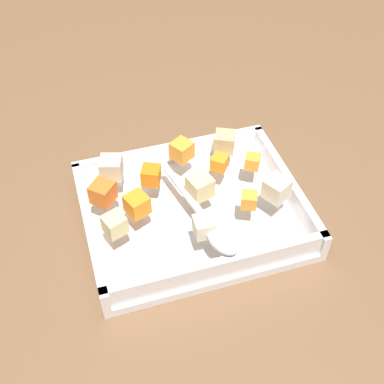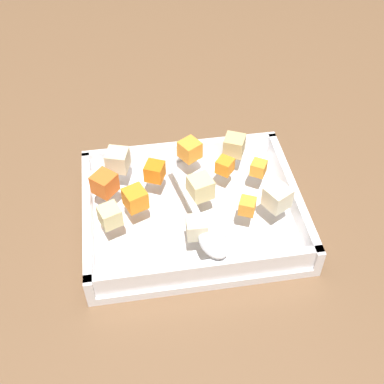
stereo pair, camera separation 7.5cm
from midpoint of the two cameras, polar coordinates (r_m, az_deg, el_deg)
ground_plane at (r=0.79m, az=-3.60°, el=-3.66°), size 4.00×4.00×0.00m
baking_dish at (r=0.78m, az=-2.74°, el=-2.47°), size 0.33×0.26×0.05m
carrot_chunk_corner_ne at (r=0.74m, az=-9.23°, el=-1.30°), size 0.04×0.04×0.03m
carrot_chunk_under_handle at (r=0.79m, az=0.40°, el=3.19°), size 0.03×0.03×0.02m
carrot_chunk_near_left at (r=0.74m, az=3.59°, el=-1.07°), size 0.03×0.03×0.02m
carrot_chunk_mid_right at (r=0.81m, az=-3.82°, el=4.60°), size 0.04×0.04×0.03m
carrot_chunk_near_spoon at (r=0.78m, az=-7.43°, el=1.75°), size 0.04×0.04×0.03m
carrot_chunk_rim_edge at (r=0.80m, az=4.18°, el=3.31°), size 0.03×0.03×0.02m
carrot_chunk_mid_left at (r=0.76m, az=-12.87°, el=-0.20°), size 0.04×0.04×0.03m
potato_chunk_corner_nw at (r=0.75m, az=-1.95°, el=0.50°), size 0.04×0.04×0.03m
potato_chunk_corner_sw at (r=0.72m, az=-11.73°, el=-3.78°), size 0.04×0.04×0.03m
potato_chunk_heap_top at (r=0.82m, az=1.13°, el=5.58°), size 0.04×0.04×0.03m
potato_chunk_near_right at (r=0.70m, az=-1.70°, el=-4.10°), size 0.03×0.03×0.03m
potato_chunk_front_center at (r=0.79m, az=-11.79°, el=2.59°), size 0.04×0.04×0.03m
potato_chunk_far_right at (r=0.75m, az=6.76°, el=0.23°), size 0.04×0.04×0.03m
serving_spoon at (r=0.70m, az=-0.15°, el=-4.70°), size 0.07×0.21×0.02m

